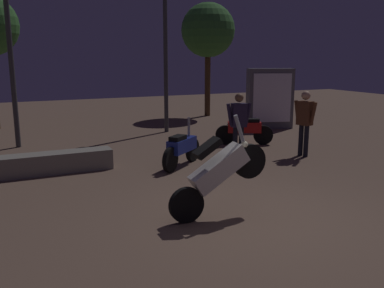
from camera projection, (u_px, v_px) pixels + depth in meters
ground_plane at (252, 218)px, 6.65m from camera, size 40.00×40.00×0.00m
motorcycle_white_foreground at (218, 172)px, 6.52m from camera, size 1.66×0.32×1.63m
motorcycle_blue_parked_left at (182, 148)px, 9.64m from camera, size 1.36×1.12×1.11m
motorcycle_red_parked_right at (244, 130)px, 12.05m from camera, size 1.53×0.83×1.11m
person_rider_beside at (305, 118)px, 10.53m from camera, size 0.33×0.66×1.67m
person_bystander_far at (239, 120)px, 10.39m from camera, size 0.67×0.30×1.63m
streetlamp_near at (9, 33)px, 11.16m from camera, size 0.36×0.36×4.88m
streetlamp_far at (165, 37)px, 13.56m from camera, size 0.36×0.36×4.89m
tree_left_bg at (208, 31)px, 17.30m from camera, size 2.23×2.23×4.69m
kiosk_billboard at (270, 99)px, 14.71m from camera, size 1.68×0.96×2.10m
planter_wall_low at (42, 164)px, 9.07m from camera, size 3.02×0.50×0.45m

